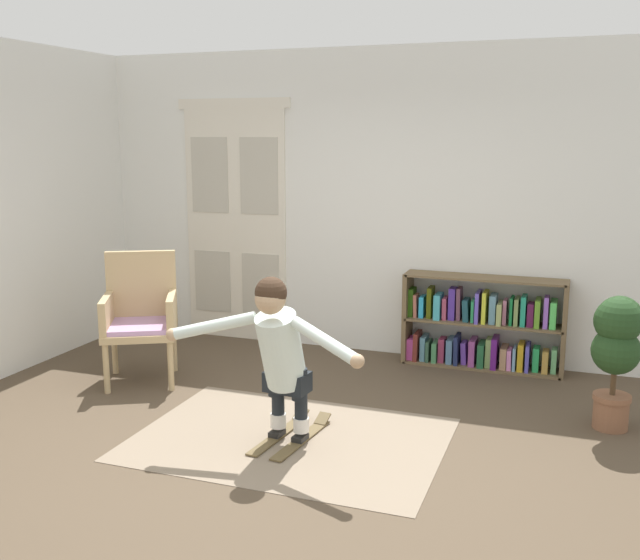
{
  "coord_description": "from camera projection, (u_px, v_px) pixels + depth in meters",
  "views": [
    {
      "loc": [
        1.75,
        -4.19,
        2.1
      ],
      "look_at": [
        -0.05,
        0.78,
        1.05
      ],
      "focal_mm": 41.24,
      "sensor_mm": 36.0,
      "label": 1
    }
  ],
  "objects": [
    {
      "name": "ground_plane",
      "position": [
        286.0,
        458.0,
        4.86
      ],
      "size": [
        7.2,
        7.2,
        0.0
      ],
      "primitive_type": "plane",
      "color": "brown"
    },
    {
      "name": "back_wall",
      "position": [
        390.0,
        204.0,
        6.97
      ],
      "size": [
        6.0,
        0.1,
        2.9
      ],
      "primitive_type": "cube",
      "color": "silver",
      "rests_on": "ground"
    },
    {
      "name": "double_door",
      "position": [
        236.0,
        221.0,
        7.5
      ],
      "size": [
        1.22,
        0.05,
        2.45
      ],
      "color": "silver",
      "rests_on": "ground"
    },
    {
      "name": "rug",
      "position": [
        290.0,
        439.0,
        5.15
      ],
      "size": [
        2.14,
        1.54,
        0.01
      ],
      "primitive_type": "cube",
      "color": "gray",
      "rests_on": "ground"
    },
    {
      "name": "bookshelf",
      "position": [
        481.0,
        328.0,
        6.68
      ],
      "size": [
        1.45,
        0.3,
        0.84
      ],
      "color": "brown",
      "rests_on": "ground"
    },
    {
      "name": "wicker_chair",
      "position": [
        141.0,
        314.0,
        6.31
      ],
      "size": [
        0.81,
        0.81,
        1.1
      ],
      "color": "tan",
      "rests_on": "ground"
    },
    {
      "name": "potted_plant",
      "position": [
        617.0,
        343.0,
        5.17
      ],
      "size": [
        0.35,
        0.51,
        0.99
      ],
      "color": "brown",
      "rests_on": "ground"
    },
    {
      "name": "skis_pair",
      "position": [
        292.0,
        435.0,
        5.17
      ],
      "size": [
        0.35,
        0.8,
        0.07
      ],
      "color": "brown",
      "rests_on": "rug"
    },
    {
      "name": "person_skier",
      "position": [
        279.0,
        348.0,
        4.89
      ],
      "size": [
        1.44,
        0.63,
        1.13
      ],
      "color": "white",
      "rests_on": "skis_pair"
    }
  ]
}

